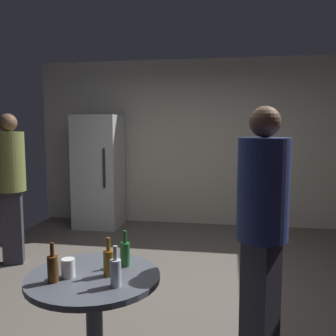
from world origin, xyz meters
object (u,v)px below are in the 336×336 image
Objects in this scene: beer_bottle_amber at (109,262)px; refrigerator at (99,171)px; beer_bottle_clear at (116,272)px; person_in_navy_shirt at (262,216)px; plastic_cup_white at (68,268)px; foreground_table at (94,291)px; person_in_olive_shirt at (10,177)px; beer_bottle_green at (125,253)px; beer_bottle_brown at (53,268)px.

refrigerator is at bearing 110.78° from beer_bottle_amber.
beer_bottle_clear is 0.13× the size of person_in_navy_shirt.
refrigerator is 1.03× the size of person_in_navy_shirt.
plastic_cup_white is at bearing -72.68° from refrigerator.
foreground_table is 0.45× the size of person_in_olive_shirt.
beer_bottle_green is 0.94m from person_in_navy_shirt.
foreground_table is 2.57m from person_in_olive_shirt.
beer_bottle_amber and beer_bottle_green have the same top height.
beer_bottle_amber reaches higher than plastic_cup_white.
beer_bottle_clear is at bearing -13.51° from plastic_cup_white.
beer_bottle_amber and beer_bottle_clear have the same top height.
beer_bottle_green is at bearing -67.57° from refrigerator.
beer_bottle_clear is at bearing 0.39° from beer_bottle_brown.
beer_bottle_clear is 2.09× the size of plastic_cup_white.
person_in_olive_shirt is 3.08m from person_in_navy_shirt.
beer_bottle_green is at bearing 38.70° from plastic_cup_white.
beer_bottle_amber is 0.17m from beer_bottle_green.
beer_bottle_brown is at bearing -179.61° from beer_bottle_clear.
plastic_cup_white is at bearing 16.83° from person_in_olive_shirt.
beer_bottle_amber is 2.09× the size of plastic_cup_white.
beer_bottle_brown is (1.10, -3.78, -0.08)m from refrigerator.
person_in_navy_shirt is (1.20, 0.59, 0.21)m from beer_bottle_brown.
beer_bottle_clear is at bearing -83.75° from beer_bottle_green.
plastic_cup_white is (-0.23, -0.06, -0.03)m from beer_bottle_amber.
plastic_cup_white is at bearing -164.39° from beer_bottle_amber.
person_in_olive_shirt reaches higher than plastic_cup_white.
person_in_navy_shirt reaches higher than beer_bottle_amber.
beer_bottle_brown is at bearing -144.05° from foreground_table.
beer_bottle_green and beer_bottle_clear have the same top height.
foreground_table is 3.48× the size of beer_bottle_amber.
plastic_cup_white reaches higher than foreground_table.
beer_bottle_clear is at bearing -68.76° from refrigerator.
beer_bottle_amber is 0.32m from beer_bottle_brown.
beer_bottle_green is (0.05, 0.16, 0.00)m from beer_bottle_amber.
beer_bottle_brown is at bearing 14.71° from person_in_olive_shirt.
foreground_table is 0.30m from beer_bottle_brown.
beer_bottle_green is at bearing -28.47° from person_in_navy_shirt.
person_in_olive_shirt is at bearing 132.46° from foreground_table.
beer_bottle_green is 2.54m from person_in_olive_shirt.
beer_bottle_clear is at bearing -36.37° from foreground_table.
person_in_navy_shirt is (2.73, -1.42, -0.01)m from person_in_olive_shirt.
person_in_olive_shirt is at bearing 134.08° from beer_bottle_amber.
plastic_cup_white is 0.06× the size of person_in_olive_shirt.
beer_bottle_clear is 1.04m from person_in_navy_shirt.
person_in_olive_shirt is at bearing -74.33° from person_in_navy_shirt.
beer_bottle_green is at bearing 71.52° from beer_bottle_amber.
refrigerator is 7.83× the size of beer_bottle_green.
beer_bottle_brown is at bearing -73.80° from refrigerator.
beer_bottle_green is (0.34, 0.30, 0.00)m from beer_bottle_brown.
plastic_cup_white is (-0.28, -0.22, -0.03)m from beer_bottle_green.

